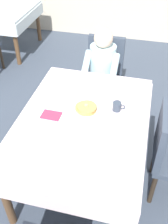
{
  "coord_description": "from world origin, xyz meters",
  "views": [
    {
      "loc": [
        0.43,
        -1.67,
        2.26
      ],
      "look_at": [
        0.0,
        0.03,
        0.79
      ],
      "focal_mm": 42.71,
      "sensor_mm": 36.0,
      "label": 1
    }
  ],
  "objects_px": {
    "chair_diner": "(104,70)",
    "background_table_far": "(5,15)",
    "diner_person": "(102,67)",
    "cup_coffee": "(117,106)",
    "fork_left_of_plate": "(65,110)",
    "plate_breakfast": "(86,111)",
    "dining_table_main": "(83,126)",
    "knife_right_of_plate": "(107,117)",
    "syrup_pitcher": "(60,99)",
    "spoon_near_edge": "(79,141)",
    "breakfast_stack": "(86,108)"
  },
  "relations": [
    {
      "from": "plate_breakfast",
      "to": "background_table_far",
      "type": "xyz_separation_m",
      "value": [
        -1.96,
        2.28,
        -0.13
      ]
    },
    {
      "from": "chair_diner",
      "to": "syrup_pitcher",
      "type": "relative_size",
      "value": 11.62
    },
    {
      "from": "chair_diner",
      "to": "breakfast_stack",
      "type": "relative_size",
      "value": 4.89
    },
    {
      "from": "fork_left_of_plate",
      "to": "background_table_far",
      "type": "distance_m",
      "value": 2.9
    },
    {
      "from": "cup_coffee",
      "to": "knife_right_of_plate",
      "type": "xyz_separation_m",
      "value": [
        -0.07,
        -0.11,
        -0.04
      ]
    },
    {
      "from": "background_table_far",
      "to": "cup_coffee",
      "type": "bearing_deg",
      "value": -44.59
    },
    {
      "from": "dining_table_main",
      "to": "cup_coffee",
      "type": "bearing_deg",
      "value": 34.12
    },
    {
      "from": "syrup_pitcher",
      "to": "knife_right_of_plate",
      "type": "height_order",
      "value": "syrup_pitcher"
    },
    {
      "from": "plate_breakfast",
      "to": "breakfast_stack",
      "type": "bearing_deg",
      "value": 77.12
    },
    {
      "from": "chair_diner",
      "to": "knife_right_of_plate",
      "type": "relative_size",
      "value": 4.65
    },
    {
      "from": "diner_person",
      "to": "cup_coffee",
      "type": "xyz_separation_m",
      "value": [
        0.3,
        -0.83,
        0.11
      ]
    },
    {
      "from": "diner_person",
      "to": "plate_breakfast",
      "type": "relative_size",
      "value": 4.0
    },
    {
      "from": "syrup_pitcher",
      "to": "background_table_far",
      "type": "xyz_separation_m",
      "value": [
        -1.69,
        2.2,
        -0.15
      ]
    },
    {
      "from": "diner_person",
      "to": "knife_right_of_plate",
      "type": "xyz_separation_m",
      "value": [
        0.23,
        -0.94,
        0.07
      ]
    },
    {
      "from": "fork_left_of_plate",
      "to": "background_table_far",
      "type": "xyz_separation_m",
      "value": [
        -1.77,
        2.3,
        -0.12
      ]
    },
    {
      "from": "dining_table_main",
      "to": "cup_coffee",
      "type": "distance_m",
      "value": 0.35
    },
    {
      "from": "background_table_far",
      "to": "syrup_pitcher",
      "type": "bearing_deg",
      "value": -52.49
    },
    {
      "from": "diner_person",
      "to": "breakfast_stack",
      "type": "height_order",
      "value": "diner_person"
    },
    {
      "from": "dining_table_main",
      "to": "knife_right_of_plate",
      "type": "height_order",
      "value": "knife_right_of_plate"
    },
    {
      "from": "dining_table_main",
      "to": "breakfast_stack",
      "type": "height_order",
      "value": "breakfast_stack"
    },
    {
      "from": "diner_person",
      "to": "background_table_far",
      "type": "relative_size",
      "value": 1.0
    },
    {
      "from": "chair_diner",
      "to": "background_table_far",
      "type": "distance_m",
      "value": 2.27
    },
    {
      "from": "breakfast_stack",
      "to": "knife_right_of_plate",
      "type": "relative_size",
      "value": 0.95
    },
    {
      "from": "knife_right_of_plate",
      "to": "cup_coffee",
      "type": "bearing_deg",
      "value": -36.32
    },
    {
      "from": "diner_person",
      "to": "knife_right_of_plate",
      "type": "distance_m",
      "value": 0.97
    },
    {
      "from": "chair_diner",
      "to": "syrup_pitcher",
      "type": "xyz_separation_m",
      "value": [
        -0.24,
        -1.0,
        0.25
      ]
    },
    {
      "from": "plate_breakfast",
      "to": "fork_left_of_plate",
      "type": "distance_m",
      "value": 0.19
    },
    {
      "from": "diner_person",
      "to": "spoon_near_edge",
      "type": "relative_size",
      "value": 7.47
    },
    {
      "from": "breakfast_stack",
      "to": "knife_right_of_plate",
      "type": "distance_m",
      "value": 0.19
    },
    {
      "from": "knife_right_of_plate",
      "to": "background_table_far",
      "type": "height_order",
      "value": "knife_right_of_plate"
    },
    {
      "from": "dining_table_main",
      "to": "chair_diner",
      "type": "relative_size",
      "value": 1.64
    },
    {
      "from": "plate_breakfast",
      "to": "fork_left_of_plate",
      "type": "xyz_separation_m",
      "value": [
        -0.19,
        -0.02,
        -0.01
      ]
    },
    {
      "from": "diner_person",
      "to": "plate_breakfast",
      "type": "distance_m",
      "value": 0.93
    },
    {
      "from": "fork_left_of_plate",
      "to": "spoon_near_edge",
      "type": "bearing_deg",
      "value": -151.65
    },
    {
      "from": "syrup_pitcher",
      "to": "background_table_far",
      "type": "relative_size",
      "value": 0.07
    },
    {
      "from": "chair_diner",
      "to": "plate_breakfast",
      "type": "xyz_separation_m",
      "value": [
        0.04,
        -1.08,
        0.22
      ]
    },
    {
      "from": "chair_diner",
      "to": "background_table_far",
      "type": "relative_size",
      "value": 0.83
    },
    {
      "from": "diner_person",
      "to": "dining_table_main",
      "type": "bearing_deg",
      "value": 91.62
    },
    {
      "from": "knife_right_of_plate",
      "to": "background_table_far",
      "type": "relative_size",
      "value": 0.18
    },
    {
      "from": "chair_diner",
      "to": "spoon_near_edge",
      "type": "relative_size",
      "value": 6.2
    },
    {
      "from": "fork_left_of_plate",
      "to": "breakfast_stack",
      "type": "bearing_deg",
      "value": -87.2
    },
    {
      "from": "chair_diner",
      "to": "cup_coffee",
      "type": "xyz_separation_m",
      "value": [
        0.3,
        -0.99,
        0.25
      ]
    },
    {
      "from": "dining_table_main",
      "to": "syrup_pitcher",
      "type": "bearing_deg",
      "value": 147.07
    },
    {
      "from": "background_table_far",
      "to": "diner_person",
      "type": "bearing_deg",
      "value": -35.17
    },
    {
      "from": "fork_left_of_plate",
      "to": "spoon_near_edge",
      "type": "xyz_separation_m",
      "value": [
        0.22,
        -0.34,
        0.0
      ]
    },
    {
      "from": "dining_table_main",
      "to": "knife_right_of_plate",
      "type": "distance_m",
      "value": 0.23
    },
    {
      "from": "diner_person",
      "to": "cup_coffee",
      "type": "distance_m",
      "value": 0.89
    },
    {
      "from": "cup_coffee",
      "to": "fork_left_of_plate",
      "type": "relative_size",
      "value": 0.63
    },
    {
      "from": "plate_breakfast",
      "to": "cup_coffee",
      "type": "distance_m",
      "value": 0.28
    },
    {
      "from": "dining_table_main",
      "to": "plate_breakfast",
      "type": "distance_m",
      "value": 0.13
    }
  ]
}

